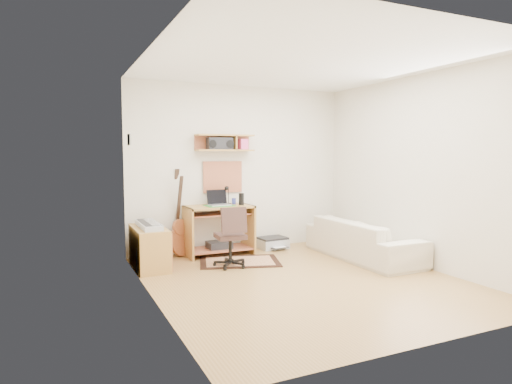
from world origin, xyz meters
name	(u,v)px	position (x,y,z in m)	size (l,w,h in m)	color
floor	(303,281)	(0.00, 0.00, -0.01)	(3.60, 4.00, 0.01)	#A67C45
ceiling	(305,61)	(0.00, 0.00, 2.60)	(3.60, 4.00, 0.01)	white
back_wall	(240,168)	(0.00, 2.00, 1.30)	(3.60, 0.01, 2.60)	beige
left_wall	(152,177)	(-1.80, 0.00, 1.30)	(0.01, 4.00, 2.60)	beige
right_wall	(419,171)	(1.80, 0.00, 1.30)	(0.01, 4.00, 2.60)	beige
wall_shelf	(225,143)	(-0.30, 1.88, 1.70)	(0.90, 0.25, 0.26)	#B68540
cork_board	(223,177)	(-0.30, 1.98, 1.17)	(0.64, 0.03, 0.49)	#A28751
wall_photo	(129,140)	(-1.79, 1.50, 1.72)	(0.02, 0.20, 0.15)	#4C8CBF
desk	(219,230)	(-0.46, 1.73, 0.38)	(1.00, 0.55, 0.75)	#B68540
laptop	(219,198)	(-0.46, 1.71, 0.87)	(0.31, 0.31, 0.24)	silver
speaker	(241,199)	(-0.11, 1.68, 0.84)	(0.08, 0.08, 0.18)	black
desk_lamp	(228,195)	(-0.25, 1.87, 0.89)	(0.09, 0.09, 0.28)	black
pencil_cup	(234,201)	(-0.17, 1.83, 0.80)	(0.06, 0.06, 0.09)	#343D9D
boombox	(220,144)	(-0.39, 1.87, 1.68)	(0.38, 0.18, 0.20)	black
rug	(240,261)	(-0.35, 1.16, 0.01)	(1.11, 0.74, 0.01)	beige
task_chair	(230,236)	(-0.57, 0.98, 0.42)	(0.43, 0.43, 0.84)	#362420
cabinet	(149,248)	(-1.58, 1.38, 0.28)	(0.40, 0.90, 0.55)	#B68540
music_keyboard	(149,225)	(-1.58, 1.38, 0.58)	(0.24, 0.76, 0.07)	#B2B5BA
guitar	(180,213)	(-1.02, 1.86, 0.66)	(0.35, 0.22, 1.32)	#A95D34
waste_basket	(147,259)	(-1.65, 1.20, 0.16)	(0.27, 0.27, 0.32)	white
printer	(272,243)	(0.48, 1.79, 0.08)	(0.45, 0.35, 0.17)	#A5A8AA
sofa	(363,233)	(1.38, 0.62, 0.38)	(1.95, 0.57, 0.76)	beige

